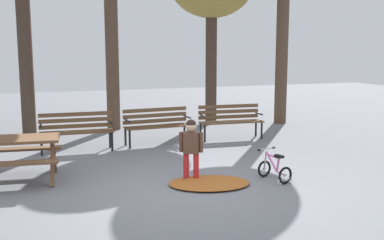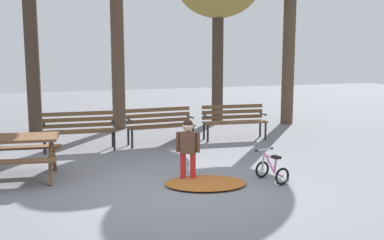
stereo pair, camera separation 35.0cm
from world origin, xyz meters
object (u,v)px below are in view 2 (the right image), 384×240
at_px(park_bench_left, 160,123).
at_px(kids_bicycle, 272,170).
at_px(picnic_table, 5,147).
at_px(park_bench_right, 234,119).
at_px(park_bench_far_left, 79,128).
at_px(child_standing, 188,145).

height_order(park_bench_left, kids_bicycle, park_bench_left).
distance_m(picnic_table, park_bench_right, 5.66).
bearing_deg(park_bench_right, park_bench_left, -179.97).
distance_m(picnic_table, park_bench_far_left, 2.51).
distance_m(picnic_table, park_bench_left, 3.96).
height_order(picnic_table, park_bench_left, park_bench_left).
distance_m(park_bench_left, child_standing, 3.24).
distance_m(picnic_table, child_standing, 3.17).
height_order(child_standing, kids_bicycle, child_standing).
bearing_deg(child_standing, picnic_table, 160.76).
distance_m(park_bench_left, kids_bicycle, 3.85).
relative_size(park_bench_far_left, park_bench_right, 0.99).
bearing_deg(picnic_table, park_bench_left, 33.41).
bearing_deg(park_bench_right, picnic_table, -157.32).
relative_size(park_bench_far_left, park_bench_left, 1.00).
relative_size(picnic_table, park_bench_right, 1.19).
xyz_separation_m(child_standing, kids_bicycle, (1.38, -0.46, -0.44)).
bearing_deg(child_standing, park_bench_right, 55.44).
relative_size(child_standing, kids_bicycle, 1.76).
bearing_deg(kids_bicycle, park_bench_right, 77.10).
bearing_deg(child_standing, park_bench_left, 84.52).
xyz_separation_m(park_bench_far_left, park_bench_right, (3.80, 0.11, 0.00)).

